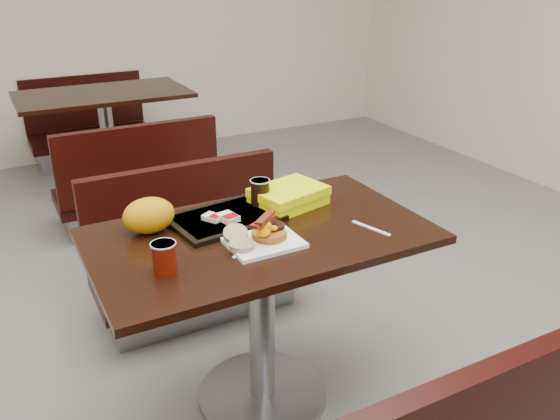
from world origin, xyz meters
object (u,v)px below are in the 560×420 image
bench_near_n (198,248)px  fork (244,254)px  platter (264,243)px  clamshell (289,196)px  bench_far_s (133,173)px  coffee_cup_near (164,258)px  bench_far_n (90,122)px  hashbrown_sleeve_right (228,217)px  table_far (109,142)px  knife (371,228)px  hashbrown_sleeve_left (213,217)px  tray (225,218)px  table_near (262,320)px  coffee_cup_far (260,192)px  paper_bag (149,215)px  pancake_stack (269,234)px

bench_near_n → fork: fork is taller
platter → clamshell: (0.24, 0.26, 0.03)m
bench_far_s → coffee_cup_near: coffee_cup_near is taller
bench_far_n → hashbrown_sleeve_right: size_ratio=12.75×
table_far → fork: size_ratio=9.62×
knife → fork: bearing=-111.4°
clamshell → bench_far_s: bearing=83.2°
fork → hashbrown_sleeve_left: 0.27m
knife → clamshell: size_ratio=0.61×
bench_far_s → knife: (0.37, -2.06, 0.39)m
table_far → clamshell: 2.47m
coffee_cup_near → hashbrown_sleeve_right: size_ratio=1.32×
bench_far_s → tray: size_ratio=2.55×
table_near → bench_near_n: bearing=90.0°
table_far → coffee_cup_far: coffee_cup_far is taller
knife → paper_bag: (-0.71, 0.35, 0.06)m
knife → hashbrown_sleeve_left: 0.58m
hashbrown_sleeve_left → coffee_cup_far: 0.23m
table_far → hashbrown_sleeve_right: 2.52m
bench_near_n → knife: knife is taller
hashbrown_sleeve_left → coffee_cup_far: (0.22, 0.05, 0.04)m
tray → hashbrown_sleeve_right: (-0.00, -0.04, 0.02)m
bench_far_s → coffee_cup_near: size_ratio=9.63×
pancake_stack → fork: pancake_stack is taller
table_near → bench_far_s: size_ratio=1.20×
platter → hashbrown_sleeve_right: hashbrown_sleeve_right is taller
pancake_stack → fork: 0.13m
hashbrown_sleeve_left → fork: bearing=-120.3°
hashbrown_sleeve_right → coffee_cup_near: bearing=-155.7°
hashbrown_sleeve_left → pancake_stack: bearing=-91.8°
table_near → hashbrown_sleeve_left: bearing=131.6°
paper_bag → coffee_cup_far: bearing=0.5°
coffee_cup_far → coffee_cup_near: bearing=-146.9°
bench_far_s → hashbrown_sleeve_left: bearing=-94.1°
clamshell → bench_near_n: bearing=97.7°
coffee_cup_near → paper_bag: bearing=82.3°
platter → tray: size_ratio=0.63×
bench_near_n → fork: bearing=-98.3°
table_near → coffee_cup_near: (-0.39, -0.12, 0.43)m
bench_far_s → tray: bearing=-92.4°
bench_far_s → hashbrown_sleeve_right: (-0.08, -1.79, 0.42)m
table_far → fork: fork is taller
bench_near_n → bench_far_s: 1.20m
bench_far_n → tray: (-0.07, -3.15, 0.40)m
fork → pancake_stack: bearing=12.6°
clamshell → table_near: bearing=-154.3°
clamshell → table_far: bearing=81.3°
bench_near_n → bench_far_s: size_ratio=1.00×
knife → paper_bag: paper_bag is taller
bench_far_n → coffee_cup_near: 3.47m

